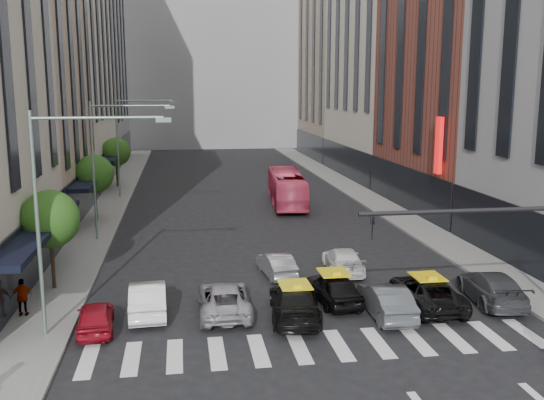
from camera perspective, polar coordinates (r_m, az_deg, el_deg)
name	(u,v)px	position (r m, az deg, el deg)	size (l,w,h in m)	color
ground	(334,363)	(23.23, 5.82, -15.02)	(160.00, 160.00, 0.00)	black
sidewalk_left	(107,210)	(51.60, -15.27, -0.94)	(3.00, 96.00, 0.15)	slate
sidewalk_right	(376,202)	(53.94, 9.77, -0.23)	(3.00, 96.00, 0.15)	slate
building_left_b	(20,60)	(49.69, -22.67, 12.05)	(8.00, 16.00, 24.00)	tan
building_left_c	(61,7)	(67.76, -19.28, 16.74)	(8.00, 20.00, 36.00)	beige
building_left_d	(89,49)	(86.20, -16.83, 13.41)	(8.00, 18.00, 30.00)	gray
building_right_b	(459,50)	(52.38, 17.16, 13.36)	(8.00, 18.00, 26.00)	brown
building_right_d	(338,59)	(88.24, 6.24, 13.06)	(8.00, 18.00, 28.00)	tan
building_far	(210,39)	(105.71, -5.87, 14.81)	(30.00, 10.00, 36.00)	gray
tree_near	(50,219)	(31.59, -20.18, -1.71)	(2.88, 2.88, 4.95)	black
tree_mid	(94,174)	(47.14, -16.39, 2.36)	(2.88, 2.88, 4.95)	black
tree_far	(116,152)	(62.92, -14.48, 4.40)	(2.88, 2.88, 4.95)	black
streetlamp_near	(61,194)	(25.05, -19.25, 0.54)	(5.38, 0.25, 9.00)	gray
streetlamp_mid	(108,152)	(40.74, -15.20, 4.40)	(5.38, 0.25, 9.00)	gray
streetlamp_far	(128,134)	(56.61, -13.41, 6.10)	(5.38, 0.25, 9.00)	gray
liberty_sign	(439,145)	(44.28, 15.43, 4.97)	(0.30, 0.70, 4.00)	red
car_red	(95,317)	(26.66, -16.29, -10.50)	(1.46, 3.64, 1.24)	maroon
car_white_front	(148,298)	(27.95, -11.61, -9.03)	(1.58, 4.52, 1.49)	white
car_silver	(224,299)	(27.56, -4.52, -9.25)	(2.26, 4.91, 1.36)	#ACABB1
taxi_left	(295,302)	(26.94, 2.14, -9.53)	(2.12, 5.21, 1.51)	black
taxi_center	(333,288)	(28.91, 5.81, -8.22)	(1.73, 4.29, 1.46)	black
car_grey_mid	(386,300)	(27.62, 10.69, -9.27)	(1.53, 4.40, 1.45)	#464A4F
taxi_right	(427,292)	(29.08, 14.36, -8.40)	(2.41, 5.22, 1.45)	black
car_grey_curb	(492,287)	(30.61, 19.96, -7.73)	(2.07, 5.10, 1.48)	#3B3E43
car_row2_left	(276,264)	(32.77, 0.42, -6.07)	(1.35, 3.86, 1.27)	#A1A2A7
car_row2_right	(343,260)	(33.62, 6.70, -5.65)	(1.87, 4.61, 1.34)	white
bus	(287,188)	(52.09, 1.39, 1.15)	(2.54, 10.86, 3.02)	#D73F60
pedestrian_far	(23,297)	(28.89, -22.42, -8.46)	(0.98, 0.41, 1.68)	gray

